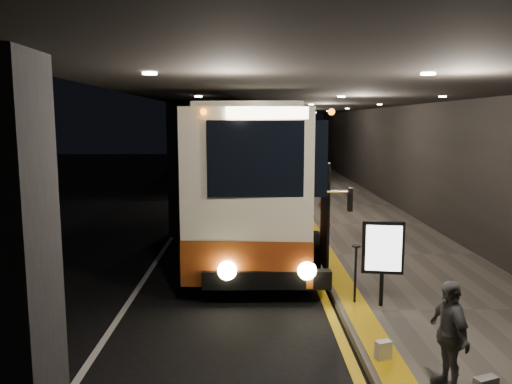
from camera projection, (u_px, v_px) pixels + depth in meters
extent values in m
plane|color=black|center=(221.00, 270.00, 12.80)|extent=(90.00, 90.00, 0.00)
cube|color=silver|center=(178.00, 228.00, 17.72)|extent=(0.12, 50.00, 0.01)
cube|color=gold|center=(295.00, 228.00, 17.78)|extent=(0.18, 50.00, 0.01)
cube|color=#514C44|center=(362.00, 226.00, 17.80)|extent=(4.50, 50.00, 0.15)
cube|color=gold|center=(309.00, 224.00, 17.76)|extent=(0.50, 50.00, 0.01)
cube|color=black|center=(428.00, 144.00, 17.41)|extent=(0.10, 50.00, 6.00)
cube|color=black|center=(4.00, 297.00, 4.55)|extent=(0.80, 0.80, 4.40)
cube|color=black|center=(181.00, 169.00, 16.43)|extent=(0.80, 0.80, 4.40)
cube|color=black|center=(210.00, 149.00, 28.30)|extent=(0.80, 0.80, 4.40)
cube|color=black|center=(300.00, 97.00, 17.13)|extent=(9.00, 50.00, 0.40)
cube|color=beige|center=(260.00, 168.00, 16.24)|extent=(3.51, 13.00, 3.64)
cube|color=#8D4A14|center=(260.00, 209.00, 16.43)|extent=(3.53, 13.03, 0.96)
cube|color=black|center=(267.00, 159.00, 9.73)|extent=(2.36, 0.21, 1.50)
cube|color=black|center=(267.00, 279.00, 10.16)|extent=(2.64, 0.42, 0.38)
cylinder|color=black|center=(215.00, 252.00, 12.43)|extent=(0.30, 1.07, 1.07)
cylinder|color=black|center=(312.00, 252.00, 12.46)|extent=(0.30, 1.07, 1.07)
cylinder|color=black|center=(229.00, 200.00, 20.70)|extent=(0.30, 1.07, 1.07)
cylinder|color=black|center=(287.00, 200.00, 20.74)|extent=(0.30, 1.07, 1.07)
sphere|color=#FFEAA5|center=(227.00, 271.00, 10.03)|extent=(0.39, 0.39, 0.39)
sphere|color=#FFEAA5|center=(307.00, 270.00, 10.05)|extent=(0.39, 0.39, 0.39)
cube|color=#FFF2BF|center=(268.00, 113.00, 9.59)|extent=(1.61, 0.15, 0.24)
cube|color=beige|center=(253.00, 147.00, 32.12)|extent=(2.93, 12.05, 3.39)
cube|color=#8D4A14|center=(253.00, 167.00, 32.30)|extent=(2.95, 12.07, 0.90)
cube|color=black|center=(254.00, 139.00, 26.06)|extent=(2.19, 0.14, 1.40)
cube|color=black|center=(254.00, 182.00, 26.47)|extent=(2.45, 0.34, 0.35)
cylinder|color=black|center=(234.00, 179.00, 28.58)|extent=(0.28, 1.00, 1.00)
cylinder|color=black|center=(273.00, 179.00, 28.61)|extent=(0.28, 1.00, 1.00)
cylinder|color=black|center=(237.00, 166.00, 36.28)|extent=(0.28, 1.00, 1.00)
cylinder|color=black|center=(268.00, 166.00, 36.31)|extent=(0.28, 1.00, 1.00)
imported|color=#C15F5A|center=(325.00, 228.00, 13.57)|extent=(0.51, 0.63, 1.50)
imported|color=#4C4D51|center=(449.00, 334.00, 6.78)|extent=(0.58, 0.95, 1.53)
cube|color=silver|center=(383.00, 350.00, 7.66)|extent=(0.27, 0.21, 0.30)
cylinder|color=black|center=(381.00, 289.00, 9.87)|extent=(0.08, 0.08, 0.66)
cube|color=black|center=(383.00, 248.00, 9.74)|extent=(0.81, 0.22, 1.04)
cube|color=white|center=(384.00, 248.00, 9.68)|extent=(0.68, 0.12, 0.90)
cylinder|color=black|center=(355.00, 274.00, 9.99)|extent=(0.05, 0.05, 1.17)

